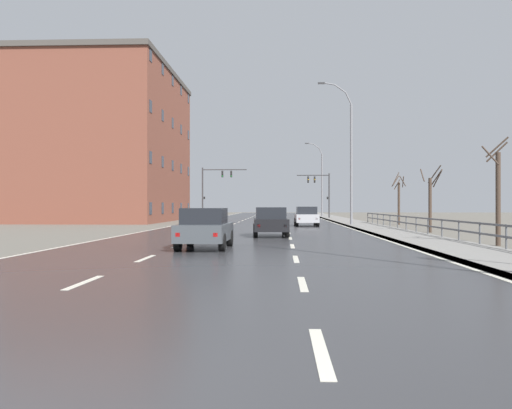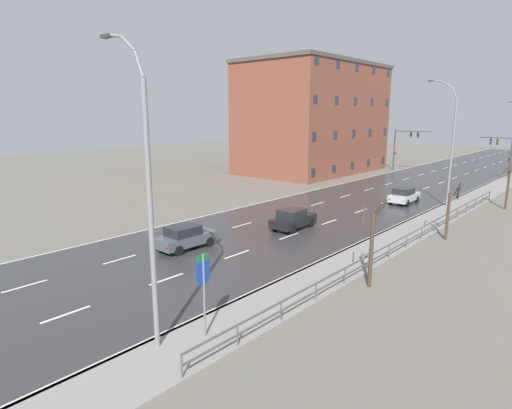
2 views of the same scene
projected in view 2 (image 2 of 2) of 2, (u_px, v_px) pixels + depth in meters
ground_plane at (398, 189)px, 49.63m from camera, size 160.00×160.00×0.12m
road_asphalt_strip at (434, 178)px, 58.39m from camera, size 14.00×120.00×0.03m
sidewalk_right at (502, 184)px, 52.91m from camera, size 3.00×120.00×0.12m
guardrail at (415, 235)px, 28.17m from camera, size 0.07×39.61×1.00m
street_lamp_foreground at (148, 202)px, 14.71m from camera, size 2.46×0.24×11.44m
street_lamp_midground at (450, 146)px, 38.76m from camera, size 2.82×0.24×11.79m
highway_sign at (204, 285)px, 16.03m from camera, size 0.09×0.68×3.49m
traffic_signal_right at (503, 150)px, 57.48m from camera, size 4.15×0.36×5.72m
traffic_signal_left at (403, 142)px, 64.93m from camera, size 5.58×0.36×6.36m
car_distant at (404, 195)px, 41.27m from camera, size 1.90×4.13×1.57m
car_far_left at (293, 219)px, 32.09m from camera, size 2.01×4.19×1.57m
car_far_right at (185, 237)px, 27.34m from camera, size 1.88×4.12×1.57m
brick_building at (313, 118)px, 63.47m from camera, size 14.14×22.85×16.07m
bare_tree_near at (372, 247)px, 21.03m from camera, size 1.18×1.24×4.57m
bare_tree_mid at (449, 212)px, 29.14m from camera, size 1.23×1.24×4.17m
bare_tree_far at (508, 186)px, 38.51m from camera, size 1.20×1.25×4.56m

